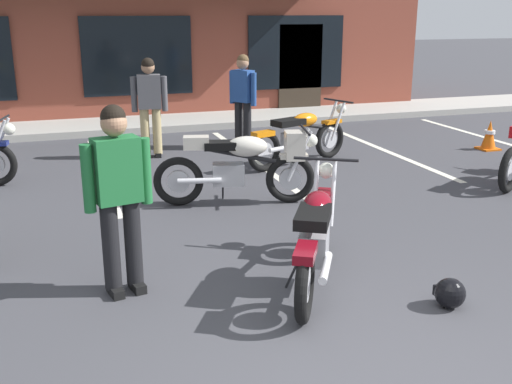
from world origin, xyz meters
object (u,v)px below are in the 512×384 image
(motorcycle_red_sportbike, at_px, (300,136))
(traffic_cone, at_px, (489,135))
(motorcycle_black_cruiser, at_px, (244,164))
(motorcycle_foreground_classic, at_px, (316,235))
(person_in_black_shirt, at_px, (150,102))
(person_by_back_row, at_px, (243,96))
(helmet_on_pavement, at_px, (450,293))
(person_in_shorts_foreground, at_px, (118,189))

(motorcycle_red_sportbike, bearing_deg, traffic_cone, -1.20)
(motorcycle_black_cruiser, bearing_deg, motorcycle_foreground_classic, -92.24)
(motorcycle_red_sportbike, height_order, traffic_cone, motorcycle_red_sportbike)
(person_in_black_shirt, distance_m, person_by_back_row, 1.72)
(person_in_black_shirt, height_order, person_by_back_row, same)
(motorcycle_red_sportbike, relative_size, person_by_back_row, 1.21)
(helmet_on_pavement, bearing_deg, person_by_back_row, 88.07)
(person_in_shorts_foreground, relative_size, traffic_cone, 3.16)
(traffic_cone, bearing_deg, helmet_on_pavement, -131.54)
(motorcycle_red_sportbike, distance_m, helmet_on_pavement, 5.07)
(helmet_on_pavement, distance_m, traffic_cone, 6.59)
(person_by_back_row, distance_m, traffic_cone, 4.49)
(motorcycle_red_sportbike, bearing_deg, person_in_shorts_foreground, -130.56)
(motorcycle_foreground_classic, xyz_separation_m, person_by_back_row, (1.10, 5.68, 0.49))
(person_in_black_shirt, xyz_separation_m, person_in_shorts_foreground, (-1.08, -5.07, 0.00))
(traffic_cone, bearing_deg, motorcycle_black_cruiser, -162.33)
(person_in_shorts_foreground, bearing_deg, motorcycle_red_sportbike, 49.44)
(person_by_back_row, bearing_deg, person_in_black_shirt, -171.78)
(person_in_black_shirt, bearing_deg, motorcycle_black_cruiser, -76.62)
(person_in_shorts_foreground, bearing_deg, person_in_black_shirt, 78.01)
(motorcycle_foreground_classic, height_order, person_by_back_row, person_by_back_row)
(motorcycle_red_sportbike, distance_m, person_in_black_shirt, 2.57)
(person_in_shorts_foreground, distance_m, helmet_on_pavement, 2.94)
(helmet_on_pavement, bearing_deg, motorcycle_red_sportbike, 81.96)
(person_in_shorts_foreground, xyz_separation_m, traffic_cone, (6.94, 3.75, -0.69))
(traffic_cone, bearing_deg, motorcycle_red_sportbike, 178.80)
(helmet_on_pavement, bearing_deg, traffic_cone, 48.46)
(motorcycle_black_cruiser, relative_size, person_by_back_row, 1.24)
(motorcycle_foreground_classic, height_order, motorcycle_black_cruiser, same)
(motorcycle_black_cruiser, xyz_separation_m, person_in_shorts_foreground, (-1.78, -2.10, 0.42))
(motorcycle_red_sportbike, bearing_deg, person_in_black_shirt, 150.39)
(motorcycle_black_cruiser, distance_m, person_in_black_shirt, 3.08)
(person_by_back_row, bearing_deg, motorcycle_foreground_classic, -100.94)
(motorcycle_black_cruiser, bearing_deg, traffic_cone, 17.67)
(motorcycle_red_sportbike, bearing_deg, helmet_on_pavement, -98.04)
(motorcycle_foreground_classic, distance_m, person_by_back_row, 5.81)
(helmet_on_pavement, bearing_deg, person_in_black_shirt, 103.37)
(motorcycle_black_cruiser, height_order, helmet_on_pavement, motorcycle_black_cruiser)
(motorcycle_red_sportbike, xyz_separation_m, person_in_black_shirt, (-2.19, 1.25, 0.49))
(motorcycle_black_cruiser, distance_m, person_by_back_row, 3.39)
(motorcycle_foreground_classic, distance_m, person_in_shorts_foreground, 1.79)
(person_by_back_row, relative_size, traffic_cone, 3.16)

